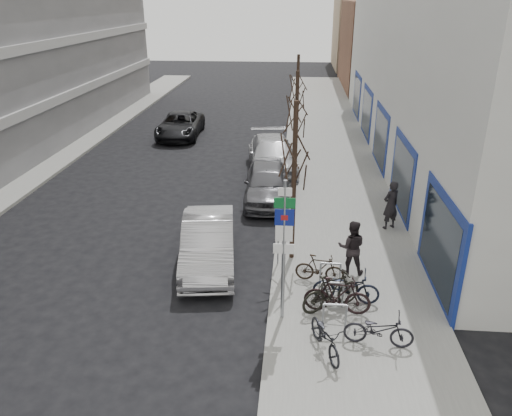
% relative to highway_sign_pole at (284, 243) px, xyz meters
% --- Properties ---
extents(ground, '(120.00, 120.00, 0.00)m').
position_rel_highway_sign_pole_xyz_m(ground, '(-2.40, 0.01, -2.46)').
color(ground, black).
rests_on(ground, ground).
extents(sidewalk_east, '(5.00, 70.00, 0.15)m').
position_rel_highway_sign_pole_xyz_m(sidewalk_east, '(2.10, 10.01, -2.38)').
color(sidewalk_east, slate).
rests_on(sidewalk_east, ground).
extents(sidewalk_west, '(3.00, 70.00, 0.15)m').
position_rel_highway_sign_pole_xyz_m(sidewalk_west, '(-13.40, 10.01, -2.38)').
color(sidewalk_west, slate).
rests_on(sidewalk_west, ground).
extents(brick_building_far, '(12.00, 14.00, 8.00)m').
position_rel_highway_sign_pole_xyz_m(brick_building_far, '(10.60, 40.01, 1.54)').
color(brick_building_far, brown).
rests_on(brick_building_far, ground).
extents(tan_building_far, '(13.00, 12.00, 9.00)m').
position_rel_highway_sign_pole_xyz_m(tan_building_far, '(11.10, 55.01, 2.04)').
color(tan_building_far, '#937A5B').
rests_on(tan_building_far, ground).
extents(highway_sign_pole, '(0.55, 0.10, 4.20)m').
position_rel_highway_sign_pole_xyz_m(highway_sign_pole, '(0.00, 0.00, 0.00)').
color(highway_sign_pole, gray).
rests_on(highway_sign_pole, ground).
extents(bike_rack, '(0.66, 2.26, 0.83)m').
position_rel_highway_sign_pole_xyz_m(bike_rack, '(1.40, 0.61, -1.80)').
color(bike_rack, gray).
rests_on(bike_rack, sidewalk_east).
extents(tree_near, '(1.80, 1.80, 5.50)m').
position_rel_highway_sign_pole_xyz_m(tree_near, '(0.20, 3.51, 1.65)').
color(tree_near, black).
rests_on(tree_near, ground).
extents(tree_mid, '(1.80, 1.80, 5.50)m').
position_rel_highway_sign_pole_xyz_m(tree_mid, '(0.20, 10.01, 1.65)').
color(tree_mid, black).
rests_on(tree_mid, ground).
extents(tree_far, '(1.80, 1.80, 5.50)m').
position_rel_highway_sign_pole_xyz_m(tree_far, '(0.20, 16.51, 1.65)').
color(tree_far, black).
rests_on(tree_far, ground).
extents(meter_front, '(0.10, 0.08, 1.27)m').
position_rel_highway_sign_pole_xyz_m(meter_front, '(-0.25, 3.01, -1.54)').
color(meter_front, gray).
rests_on(meter_front, sidewalk_east).
extents(meter_mid, '(0.10, 0.08, 1.27)m').
position_rel_highway_sign_pole_xyz_m(meter_mid, '(-0.25, 8.51, -1.54)').
color(meter_mid, gray).
rests_on(meter_mid, sidewalk_east).
extents(meter_back, '(0.10, 0.08, 1.27)m').
position_rel_highway_sign_pole_xyz_m(meter_back, '(-0.25, 14.01, -1.54)').
color(meter_back, gray).
rests_on(meter_back, sidewalk_east).
extents(bike_near_left, '(1.10, 1.82, 1.07)m').
position_rel_highway_sign_pole_xyz_m(bike_near_left, '(1.12, -1.39, -1.77)').
color(bike_near_left, black).
rests_on(bike_near_left, sidewalk_east).
extents(bike_near_right, '(1.93, 0.74, 1.15)m').
position_rel_highway_sign_pole_xyz_m(bike_near_right, '(1.52, 0.33, -1.74)').
color(bike_near_right, black).
rests_on(bike_near_right, sidewalk_east).
extents(bike_mid_curb, '(1.97, 0.76, 1.18)m').
position_rel_highway_sign_pole_xyz_m(bike_mid_curb, '(1.81, 0.91, -1.72)').
color(bike_mid_curb, black).
rests_on(bike_mid_curb, sidewalk_east).
extents(bike_mid_inner, '(1.95, 1.48, 1.17)m').
position_rel_highway_sign_pole_xyz_m(bike_mid_inner, '(1.37, 0.52, -1.72)').
color(bike_mid_inner, black).
rests_on(bike_mid_inner, sidewalk_east).
extents(bike_far_curb, '(1.81, 0.73, 1.08)m').
position_rel_highway_sign_pole_xyz_m(bike_far_curb, '(2.48, -1.00, -1.77)').
color(bike_far_curb, black).
rests_on(bike_far_curb, sidewalk_east).
extents(bike_far_inner, '(1.60, 0.69, 0.94)m').
position_rel_highway_sign_pole_xyz_m(bike_far_inner, '(1.09, 1.98, -1.84)').
color(bike_far_inner, black).
rests_on(bike_far_inner, sidewalk_east).
extents(parked_car_front, '(2.36, 5.07, 1.61)m').
position_rel_highway_sign_pole_xyz_m(parked_car_front, '(-2.60, 3.07, -1.65)').
color(parked_car_front, '#AEADB3').
rests_on(parked_car_front, ground).
extents(parked_car_mid, '(2.16, 4.91, 1.64)m').
position_rel_highway_sign_pole_xyz_m(parked_car_mid, '(-1.00, 8.94, -1.64)').
color(parked_car_mid, '#55545A').
rests_on(parked_car_mid, ground).
extents(parked_car_back, '(3.08, 6.09, 1.69)m').
position_rel_highway_sign_pole_xyz_m(parked_car_back, '(-1.00, 13.04, -1.61)').
color(parked_car_back, '#A9AAAE').
rests_on(parked_car_back, ground).
extents(lane_car, '(2.69, 5.53, 1.52)m').
position_rel_highway_sign_pole_xyz_m(lane_car, '(-7.27, 19.46, -1.70)').
color(lane_car, black).
rests_on(lane_car, ground).
extents(pedestrian_near, '(0.83, 0.75, 1.91)m').
position_rel_highway_sign_pole_xyz_m(pedestrian_near, '(3.88, 6.15, -1.35)').
color(pedestrian_near, black).
rests_on(pedestrian_near, sidewalk_east).
extents(pedestrian_far, '(0.71, 0.51, 1.83)m').
position_rel_highway_sign_pole_xyz_m(pedestrian_far, '(2.10, 2.64, -1.39)').
color(pedestrian_far, black).
rests_on(pedestrian_far, sidewalk_east).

